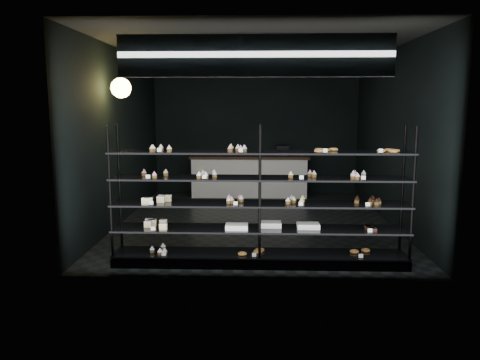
{
  "coord_description": "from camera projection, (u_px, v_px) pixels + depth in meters",
  "views": [
    {
      "loc": [
        0.02,
        -8.65,
        2.16
      ],
      "look_at": [
        -0.22,
        -1.9,
        1.09
      ],
      "focal_mm": 35.0,
      "sensor_mm": 36.0,
      "label": 1
    }
  ],
  "objects": [
    {
      "name": "pendant_lamp",
      "position": [
        121.0,
        88.0,
        7.64
      ],
      "size": [
        0.32,
        0.32,
        0.89
      ],
      "color": "black",
      "rests_on": "room"
    },
    {
      "name": "signage",
      "position": [
        255.0,
        56.0,
        5.55
      ],
      "size": [
        3.3,
        0.05,
        0.5
      ],
      "color": "#0E0E46",
      "rests_on": "room"
    },
    {
      "name": "room",
      "position": [
        255.0,
        137.0,
        8.62
      ],
      "size": [
        5.01,
        6.01,
        3.2
      ],
      "color": "black",
      "rests_on": "ground"
    },
    {
      "name": "display_shelf",
      "position": [
        258.0,
        220.0,
        6.35
      ],
      "size": [
        4.0,
        0.5,
        1.91
      ],
      "color": "black",
      "rests_on": "room"
    },
    {
      "name": "service_counter",
      "position": [
        250.0,
        175.0,
        11.27
      ],
      "size": [
        2.83,
        0.65,
        1.23
      ],
      "color": "silver",
      "rests_on": "room"
    }
  ]
}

